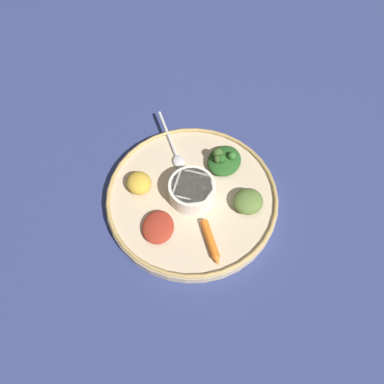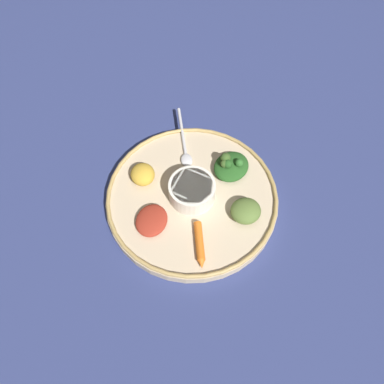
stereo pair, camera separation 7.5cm
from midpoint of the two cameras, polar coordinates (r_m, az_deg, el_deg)
name	(u,v)px [view 1 (the left image)]	position (r m, az deg, el deg)	size (l,w,h in m)	color
ground_plane	(192,201)	(0.78, -2.74, -1.59)	(2.40, 2.40, 0.00)	navy
platter	(192,198)	(0.77, -2.77, -1.21)	(0.34, 0.34, 0.02)	#C6B293
platter_rim	(192,195)	(0.76, -2.81, -0.70)	(0.34, 0.34, 0.01)	tan
center_bowl	(192,190)	(0.74, -2.88, 0.03)	(0.09, 0.09, 0.04)	silver
spoon	(174,148)	(0.82, -5.37, 6.28)	(0.10, 0.14, 0.01)	silver
greens_pile	(224,160)	(0.79, 2.05, 4.55)	(0.09, 0.08, 0.04)	#23511E
carrot_near_spoon	(211,242)	(0.71, -0.22, -7.67)	(0.07, 0.08, 0.02)	orange
mound_collards	(248,201)	(0.74, 5.49, -1.64)	(0.06, 0.06, 0.03)	#567033
mound_beet	(158,227)	(0.73, -8.01, -5.43)	(0.07, 0.06, 0.02)	maroon
mound_lentil_yellow	(139,183)	(0.77, -10.64, 1.11)	(0.05, 0.05, 0.03)	gold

